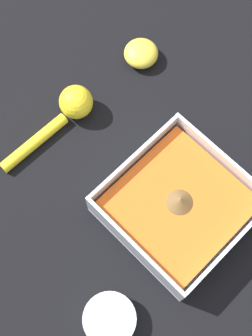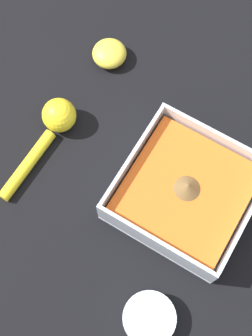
{
  "view_description": "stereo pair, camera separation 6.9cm",
  "coord_description": "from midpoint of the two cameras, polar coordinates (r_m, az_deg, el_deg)",
  "views": [
    {
      "loc": [
        0.09,
        -0.19,
        0.78
      ],
      "look_at": [
        -0.11,
        0.01,
        0.04
      ],
      "focal_mm": 50.0,
      "sensor_mm": 36.0,
      "label": 1
    },
    {
      "loc": [
        0.04,
        -0.23,
        0.78
      ],
      "look_at": [
        -0.11,
        0.01,
        0.04
      ],
      "focal_mm": 50.0,
      "sensor_mm": 36.0,
      "label": 2
    }
  ],
  "objects": [
    {
      "name": "ground_plane",
      "position": [
        0.81,
        7.42,
        -6.62
      ],
      "size": [
        4.0,
        4.0,
        0.0
      ],
      "primitive_type": "plane",
      "color": "black"
    },
    {
      "name": "lemon_squeezer",
      "position": [
        0.85,
        -4.89,
        6.71
      ],
      "size": [
        0.06,
        0.2,
        0.06
      ],
      "rotation": [
        0.0,
        0.0,
        1.55
      ],
      "color": "yellow",
      "rests_on": "ground_plane"
    },
    {
      "name": "square_dish",
      "position": [
        0.79,
        8.89,
        -4.93
      ],
      "size": [
        0.21,
        0.21,
        0.07
      ],
      "color": "silver",
      "rests_on": "ground_plane"
    },
    {
      "name": "lemon_half",
      "position": [
        0.92,
        4.05,
        13.54
      ],
      "size": [
        0.07,
        0.07,
        0.04
      ],
      "color": "yellow",
      "rests_on": "ground_plane"
    },
    {
      "name": "spice_bowl",
      "position": [
        0.76,
        0.71,
        -18.29
      ],
      "size": [
        0.08,
        0.08,
        0.03
      ],
      "color": "silver",
      "rests_on": "ground_plane"
    }
  ]
}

